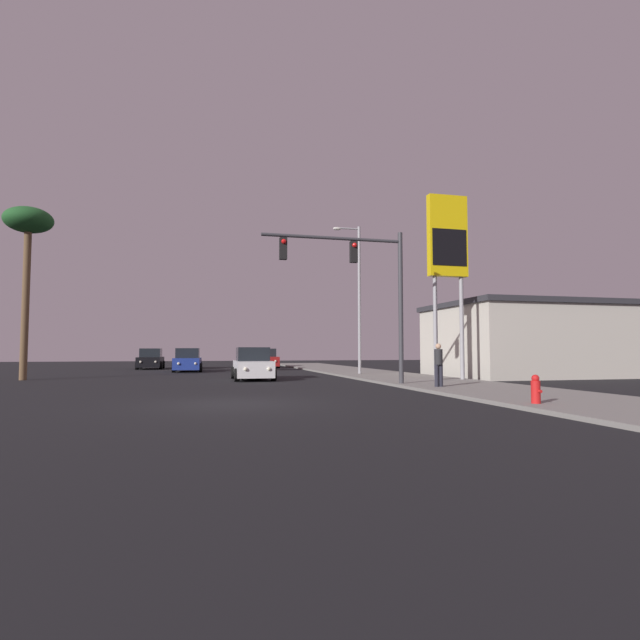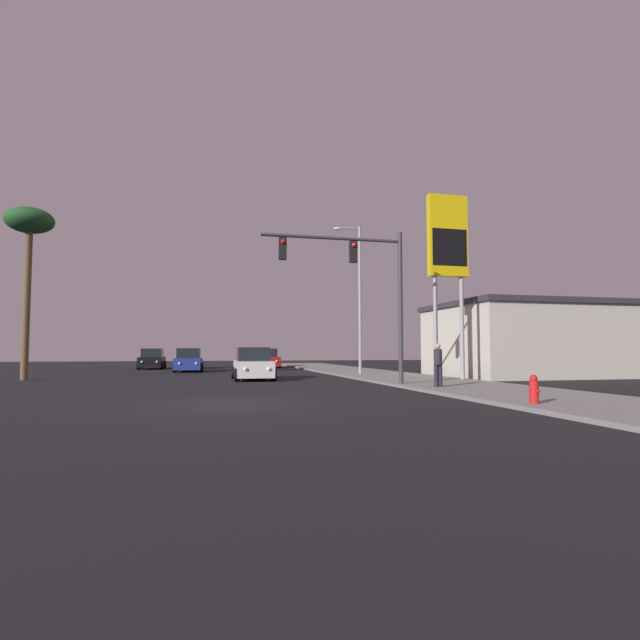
% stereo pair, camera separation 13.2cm
% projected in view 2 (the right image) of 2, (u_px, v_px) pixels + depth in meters
% --- Properties ---
extents(ground_plane, '(120.00, 120.00, 0.00)m').
position_uv_depth(ground_plane, '(231.00, 404.00, 14.21)').
color(ground_plane, black).
extents(sidewalk_right, '(5.00, 60.00, 0.12)m').
position_uv_depth(sidewalk_right, '(404.00, 378.00, 26.11)').
color(sidewalk_right, gray).
rests_on(sidewalk_right, ground).
extents(building_gas_station, '(10.30, 8.30, 4.30)m').
position_uv_depth(building_gas_station, '(527.00, 340.00, 29.64)').
color(building_gas_station, beige).
rests_on(building_gas_station, ground).
extents(car_white, '(2.04, 4.32, 1.68)m').
position_uv_depth(car_white, '(253.00, 365.00, 25.93)').
color(car_white, silver).
rests_on(car_white, ground).
extents(car_silver, '(2.04, 4.34, 1.68)m').
position_uv_depth(car_silver, '(191.00, 359.00, 42.17)').
color(car_silver, '#B7B7BC').
rests_on(car_silver, ground).
extents(car_blue, '(2.04, 4.34, 1.68)m').
position_uv_depth(car_blue, '(189.00, 361.00, 35.95)').
color(car_blue, navy).
rests_on(car_blue, ground).
extents(car_red, '(2.04, 4.32, 1.68)m').
position_uv_depth(car_red, '(267.00, 359.00, 43.57)').
color(car_red, maroon).
rests_on(car_red, ground).
extents(car_black, '(2.04, 4.33, 1.68)m').
position_uv_depth(car_black, '(152.00, 360.00, 40.99)').
color(car_black, black).
rests_on(car_black, ground).
extents(traffic_light_mast, '(6.12, 0.36, 6.50)m').
position_uv_depth(traffic_light_mast, '(363.00, 276.00, 21.07)').
color(traffic_light_mast, '#38383D').
rests_on(traffic_light_mast, sidewalk_right).
extents(street_lamp, '(1.74, 0.24, 9.00)m').
position_uv_depth(street_lamp, '(358.00, 291.00, 30.37)').
color(street_lamp, '#99999E').
rests_on(street_lamp, sidewalk_right).
extents(gas_station_sign, '(2.00, 0.42, 9.00)m').
position_uv_depth(gas_station_sign, '(448.00, 246.00, 24.34)').
color(gas_station_sign, '#99999E').
rests_on(gas_station_sign, sidewalk_right).
extents(fire_hydrant, '(0.24, 0.34, 0.76)m').
position_uv_depth(fire_hydrant, '(534.00, 390.00, 13.15)').
color(fire_hydrant, red).
rests_on(fire_hydrant, sidewalk_right).
extents(pedestrian_on_sidewalk, '(0.34, 0.32, 1.67)m').
position_uv_depth(pedestrian_on_sidewalk, '(438.00, 363.00, 19.28)').
color(pedestrian_on_sidewalk, '#23232D').
rests_on(pedestrian_on_sidewalk, sidewalk_right).
extents(palm_tree_near, '(2.40, 2.40, 8.98)m').
position_uv_depth(palm_tree_near, '(29.00, 230.00, 26.06)').
color(palm_tree_near, brown).
rests_on(palm_tree_near, ground).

